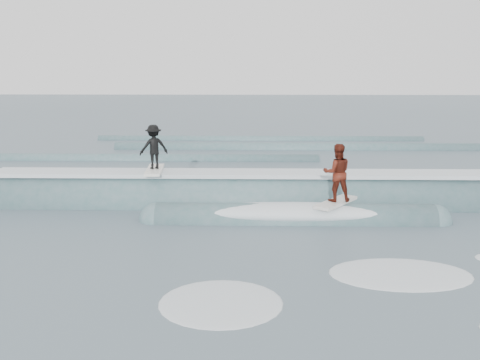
{
  "coord_description": "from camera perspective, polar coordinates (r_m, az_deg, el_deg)",
  "views": [
    {
      "loc": [
        0.4,
        -14.01,
        4.95
      ],
      "look_at": [
        0.0,
        3.95,
        1.1
      ],
      "focal_mm": 40.0,
      "sensor_mm": 36.0,
      "label": 1
    }
  ],
  "objects": [
    {
      "name": "whitewater",
      "position": [
        12.65,
        18.23,
        -11.6
      ],
      "size": [
        9.98,
        5.81,
        0.1
      ],
      "color": "silver",
      "rests_on": "ground"
    },
    {
      "name": "breaking_wave",
      "position": [
        19.23,
        0.93,
        -2.69
      ],
      "size": [
        21.44,
        3.91,
        2.25
      ],
      "color": "#3D6467",
      "rests_on": "ground"
    },
    {
      "name": "surfer_black",
      "position": [
        19.51,
        -9.18,
        3.27
      ],
      "size": [
        1.18,
        2.04,
        1.69
      ],
      "color": "white",
      "rests_on": "ground"
    },
    {
      "name": "ground",
      "position": [
        14.86,
        -0.35,
        -7.36
      ],
      "size": [
        160.0,
        160.0,
        0.0
      ],
      "primitive_type": "plane",
      "color": "#425560",
      "rests_on": "ground"
    },
    {
      "name": "far_swells",
      "position": [
        32.06,
        -0.8,
        3.22
      ],
      "size": [
        32.14,
        8.65,
        0.8
      ],
      "color": "#3D6467",
      "rests_on": "ground"
    },
    {
      "name": "surfer_red",
      "position": [
        17.32,
        10.3,
        0.51
      ],
      "size": [
        1.63,
        1.94,
        1.96
      ],
      "color": "silver",
      "rests_on": "ground"
    }
  ]
}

